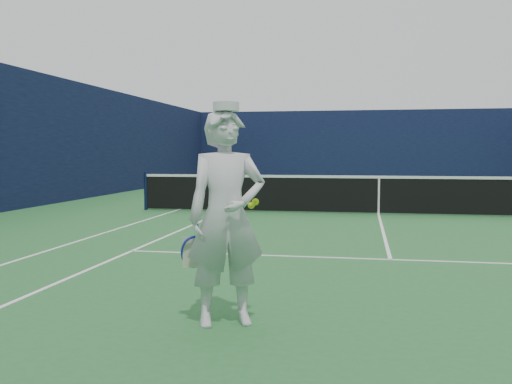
% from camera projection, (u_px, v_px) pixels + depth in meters
% --- Properties ---
extents(ground, '(80.00, 80.00, 0.00)m').
position_uv_depth(ground, '(379.00, 214.00, 14.83)').
color(ground, '#26652F').
rests_on(ground, ground).
extents(court_markings, '(11.03, 23.83, 0.01)m').
position_uv_depth(court_markings, '(379.00, 214.00, 14.82)').
color(court_markings, white).
rests_on(court_markings, ground).
extents(windscreen_fence, '(20.12, 36.12, 4.00)m').
position_uv_depth(windscreen_fence, '(380.00, 137.00, 14.69)').
color(windscreen_fence, '#0E1533').
rests_on(windscreen_fence, ground).
extents(tennis_net, '(12.88, 0.09, 1.07)m').
position_uv_depth(tennis_net, '(379.00, 193.00, 14.79)').
color(tennis_net, '#141E4C').
rests_on(tennis_net, ground).
extents(tennis_player, '(0.92, 0.74, 2.07)m').
position_uv_depth(tennis_player, '(226.00, 217.00, 5.30)').
color(tennis_player, silver).
rests_on(tennis_player, ground).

